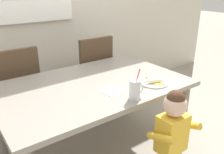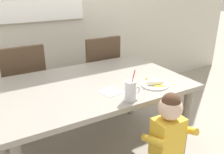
# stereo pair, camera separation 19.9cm
# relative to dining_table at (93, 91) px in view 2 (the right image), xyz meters

# --- Properties ---
(ground_plane) EXTENTS (24.00, 24.00, 0.00)m
(ground_plane) POSITION_rel_dining_table_xyz_m (0.00, 0.00, -0.64)
(ground_plane) COLOR #9E9384
(dining_table) EXTENTS (1.59, 1.03, 0.73)m
(dining_table) POSITION_rel_dining_table_xyz_m (0.00, 0.00, 0.00)
(dining_table) COLOR gray
(dining_table) RESTS_ON ground
(dining_chair_left) EXTENTS (0.44, 0.44, 0.96)m
(dining_chair_left) POSITION_rel_dining_table_xyz_m (-0.44, 0.73, -0.10)
(dining_chair_left) COLOR #4C3826
(dining_chair_left) RESTS_ON ground
(dining_chair_right) EXTENTS (0.44, 0.44, 0.96)m
(dining_chair_right) POSITION_rel_dining_table_xyz_m (0.42, 0.70, -0.10)
(dining_chair_right) COLOR #4C3826
(dining_chair_right) RESTS_ON ground
(toddler_standing) EXTENTS (0.33, 0.24, 0.84)m
(toddler_standing) POSITION_rel_dining_table_xyz_m (0.27, -0.67, -0.12)
(toddler_standing) COLOR #3F4760
(toddler_standing) RESTS_ON ground
(milk_cup) EXTENTS (0.13, 0.08, 0.25)m
(milk_cup) POSITION_rel_dining_table_xyz_m (0.10, -0.44, 0.15)
(milk_cup) COLOR silver
(milk_cup) RESTS_ON dining_table
(snack_plate) EXTENTS (0.23, 0.23, 0.01)m
(snack_plate) POSITION_rel_dining_table_xyz_m (0.43, -0.32, 0.09)
(snack_plate) COLOR white
(snack_plate) RESTS_ON dining_table
(peeled_banana) EXTENTS (0.17, 0.14, 0.07)m
(peeled_banana) POSITION_rel_dining_table_xyz_m (0.42, -0.33, 0.11)
(peeled_banana) COLOR #F4EAC6
(peeled_banana) RESTS_ON snack_plate
(paper_napkin) EXTENTS (0.17, 0.17, 0.00)m
(paper_napkin) POSITION_rel_dining_table_xyz_m (0.04, -0.24, 0.08)
(paper_napkin) COLOR silver
(paper_napkin) RESTS_ON dining_table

